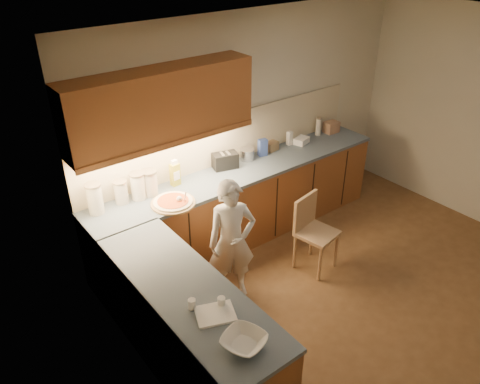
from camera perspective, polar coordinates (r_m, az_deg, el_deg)
The scene contains 24 objects.
room at distance 4.25m, azimuth 18.86°, elevation 4.81°, with size 4.54×4.50×2.62m.
l_counter at distance 5.00m, azimuth -1.45°, elevation -5.57°, with size 3.77×2.62×0.92m.
backsplash at distance 5.43m, azimuth -1.54°, elevation 6.58°, with size 3.75×0.02×0.58m, color beige.
upper_cabinets at distance 4.63m, azimuth -9.58°, elevation 10.40°, with size 1.95×0.36×0.73m.
pizza_on_board at distance 4.73m, azimuth -8.13°, elevation -1.24°, with size 0.45×0.45×0.18m.
child at distance 4.62m, azimuth -1.01°, elevation -6.01°, with size 0.48×0.31×1.31m, color silver.
wooden_chair at distance 5.14m, azimuth 8.80°, elevation -4.32°, with size 0.45×0.45×0.86m.
mixing_bowl at distance 3.26m, azimuth 0.49°, elevation -17.76°, with size 0.29×0.29×0.07m, color white.
canister_a at distance 4.69m, azimuth -17.29°, elevation -0.76°, with size 0.16×0.16×0.32m.
canister_b at distance 4.80m, azimuth -14.30°, elevation 0.01°, with size 0.14×0.14×0.25m.
canister_c at distance 4.83m, azimuth -12.33°, elevation 0.73°, with size 0.15×0.15×0.29m.
canister_d at distance 4.87m, azimuth -10.97°, elevation 1.12°, with size 0.17×0.17×0.28m.
oil_jug at distance 5.02m, azimuth -7.93°, elevation 2.23°, with size 0.10×0.08×0.29m.
toaster at distance 5.35m, azimuth -1.81°, elevation 3.84°, with size 0.31×0.23×0.19m.
steel_pot at distance 5.55m, azimuth 0.86°, elevation 4.62°, with size 0.18×0.18×0.14m.
blue_box at distance 5.65m, azimuth 2.78°, elevation 5.44°, with size 0.10×0.07×0.21m, color #334B99.
card_box_a at distance 5.81m, azimuth 3.87°, elevation 5.60°, with size 0.16×0.11×0.11m, color #A18056.
white_bottle at distance 5.97m, azimuth 6.06°, elevation 6.54°, with size 0.06×0.06×0.18m, color silver.
flat_pack at distance 6.05m, azimuth 7.50°, elevation 6.24°, with size 0.19×0.14×0.08m, color white.
tall_jar at distance 6.31m, azimuth 9.54°, elevation 7.92°, with size 0.08×0.08×0.24m.
card_box_b at distance 6.44m, azimuth 11.06°, elevation 7.78°, with size 0.19×0.15×0.15m, color #A7795A.
dough_cloth at distance 3.48m, azimuth -3.02°, elevation -14.63°, with size 0.28×0.22×0.02m, color white.
spice_jar_a at distance 3.52m, azimuth -5.89°, elevation -13.41°, with size 0.06×0.06×0.08m, color white.
spice_jar_b at distance 3.52m, azimuth -2.28°, elevation -13.23°, with size 0.06×0.06×0.08m, color white.
Camera 1 is at (-3.31, -2.04, 3.37)m, focal length 35.00 mm.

